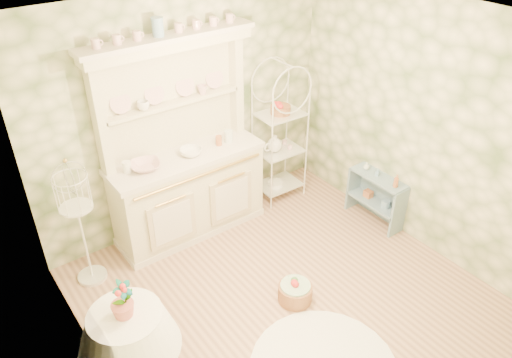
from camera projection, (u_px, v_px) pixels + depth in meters
floor at (285, 296)px, 5.03m from camera, size 3.60×3.60×0.00m
ceiling at (297, 27)px, 3.58m from camera, size 3.60×3.60×0.00m
wall_left at (88, 270)px, 3.40m from camera, size 3.60×3.60×0.00m
wall_right at (423, 128)px, 5.21m from camera, size 3.60×3.60×0.00m
wall_back at (186, 113)px, 5.52m from camera, size 3.60×3.60×0.00m
wall_front at (477, 312)px, 3.08m from camera, size 3.60×3.60×0.00m
kitchen_dresser at (185, 144)px, 5.34m from camera, size 1.87×0.61×2.29m
bakers_rack at (280, 131)px, 6.09m from camera, size 0.59×0.43×1.85m
side_shelf at (376, 200)px, 5.96m from camera, size 0.31×0.69×0.58m
round_table at (131, 346)px, 4.10m from camera, size 0.78×0.78×0.69m
birdcage_stand at (80, 223)px, 4.87m from camera, size 0.37×0.37×1.43m
floor_basket at (295, 292)px, 4.95m from camera, size 0.33×0.33×0.20m
bowl_floral at (146, 168)px, 5.17m from camera, size 0.38×0.38×0.08m
bowl_white at (191, 154)px, 5.42m from camera, size 0.32×0.32×0.08m
cup_left at (143, 107)px, 5.03m from camera, size 0.13×0.13×0.10m
cup_right at (203, 91)px, 5.38m from camera, size 0.14×0.14×0.10m
potted_geranium at (125, 301)px, 3.84m from camera, size 0.21×0.18×0.33m
bottle_amber at (396, 182)px, 5.57m from camera, size 0.08×0.08×0.16m
bottle_blue at (378, 173)px, 5.79m from camera, size 0.05×0.05×0.09m
bottle_glass at (366, 167)px, 5.91m from camera, size 0.08×0.08×0.09m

